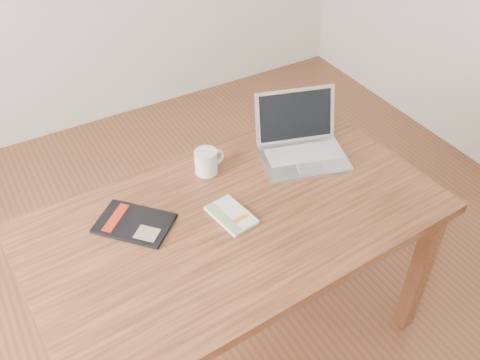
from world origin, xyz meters
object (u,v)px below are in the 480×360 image
black_guidebook (134,223)px  coffee_mug (207,161)px  laptop (301,143)px  desk (236,233)px  white_guidebook (231,215)px

black_guidebook → coffee_mug: size_ratio=2.35×
black_guidebook → laptop: laptop is taller
desk → white_guidebook: 0.10m
coffee_mug → black_guidebook: bearing=-164.9°
desk → black_guidebook: bearing=154.0°
desk → black_guidebook: black_guidebook is taller
desk → white_guidebook: (-0.02, 0.00, 0.10)m
white_guidebook → coffee_mug: coffee_mug is taller
laptop → black_guidebook: bearing=-159.0°
desk → coffee_mug: (0.03, 0.27, 0.14)m
laptop → coffee_mug: size_ratio=3.15×
coffee_mug → laptop: bearing=-18.2°
white_guidebook → coffee_mug: (0.04, 0.27, 0.04)m
laptop → white_guidebook: bearing=-139.4°
white_guidebook → coffee_mug: 0.28m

